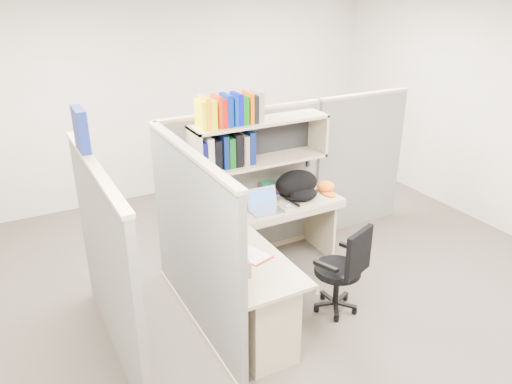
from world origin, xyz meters
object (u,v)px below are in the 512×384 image
snack_canister (241,248)px  task_chair (340,282)px  desk (263,284)px  laptop (266,201)px  backpack (300,185)px

snack_canister → task_chair: size_ratio=0.11×
desk → laptop: laptop is taller
desk → task_chair: 0.74m
backpack → snack_canister: bearing=-132.7°
desk → backpack: (0.88, 0.81, 0.43)m
snack_canister → task_chair: task_chair is taller
snack_canister → task_chair: (0.87, -0.24, -0.47)m
laptop → task_chair: size_ratio=0.35×
backpack → snack_canister: (-1.03, -0.71, -0.09)m
laptop → snack_canister: 0.82m
snack_canister → task_chair: bearing=-15.6°
laptop → task_chair: bearing=-66.8°
desk → snack_canister: (-0.16, 0.10, 0.34)m
task_chair → snack_canister: bearing=164.4°
task_chair → backpack: bearing=80.3°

